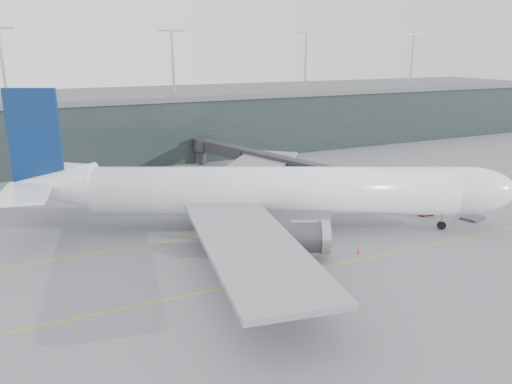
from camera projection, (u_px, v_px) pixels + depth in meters
name	position (u px, v px, depth m)	size (l,w,h in m)	color
ground	(234.00, 221.00, 76.13)	(320.00, 320.00, 0.00)	#5C5C61
taxiline_a	(245.00, 229.00, 72.64)	(160.00, 0.25, 0.02)	gold
taxiline_b	(299.00, 272.00, 58.70)	(160.00, 0.25, 0.02)	gold
taxiline_lead_main	(218.00, 186.00, 95.59)	(0.25, 60.00, 0.02)	gold
terminal	(145.00, 122.00, 124.58)	(240.00, 36.00, 29.00)	#1D2727
main_aircraft	(271.00, 192.00, 70.98)	(68.71, 63.24, 20.28)	white
jet_bridge	(265.00, 157.00, 99.94)	(14.38, 43.97, 5.95)	#2A2B2F
gse_cart	(426.00, 210.00, 78.51)	(2.54, 1.78, 1.63)	#A7210B
baggage_dolly	(473.00, 218.00, 76.95)	(3.24, 2.60, 0.32)	#3E3E44
uld_a	(182.00, 202.00, 82.70)	(1.79, 1.46, 1.59)	#3E3E44
uld_b	(196.00, 199.00, 83.83)	(2.57, 2.24, 2.03)	#3E3E44
uld_c	(215.00, 196.00, 86.17)	(2.00, 1.73, 1.59)	#3E3E44
cone_nose	(430.00, 205.00, 83.13)	(0.38, 0.38, 0.61)	#EA4C0D
cone_wing_stbd	(358.00, 251.00, 63.90)	(0.48, 0.48, 0.77)	#D83D0C
cone_wing_port	(254.00, 192.00, 90.30)	(0.39, 0.39, 0.62)	orange
cone_tail	(184.00, 255.00, 62.74)	(0.39, 0.39, 0.62)	#D53F0B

